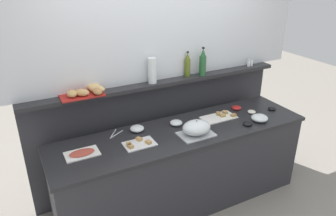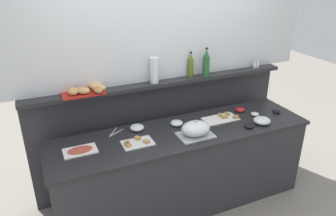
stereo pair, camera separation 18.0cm
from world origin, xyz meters
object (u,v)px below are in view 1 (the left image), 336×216
sandwich_platter_front (220,117)px  pepper_shaker (252,62)px  glass_bowl_medium (137,129)px  sandwich_platter_side (139,144)px  glass_bowl_small (260,118)px  condiment_bowl_red (252,112)px  condiment_bowl_dark (272,108)px  water_carafe (152,70)px  cold_cuts_platter (82,153)px  glass_bowl_large (176,123)px  bread_basket (87,91)px  condiment_bowl_teal (236,108)px  condiment_bowl_cream (248,124)px  olive_oil_bottle (187,65)px  salt_shaker (249,63)px  wine_bottle_green (203,63)px  serving_cloche (196,128)px  serving_tongs (115,134)px

sandwich_platter_front → pepper_shaker: bearing=28.0°
glass_bowl_medium → sandwich_platter_side: bearing=-109.2°
glass_bowl_small → condiment_bowl_red: 0.20m
glass_bowl_medium → condiment_bowl_dark: 1.57m
water_carafe → cold_cuts_platter: bearing=-154.3°
glass_bowl_large → bread_basket: bearing=159.8°
glass_bowl_large → condiment_bowl_teal: 0.80m
cold_cuts_platter → bread_basket: bread_basket is taller
condiment_bowl_cream → pepper_shaker: (0.56, 0.65, 0.41)m
glass_bowl_large → olive_oil_bottle: (0.32, 0.34, 0.48)m
condiment_bowl_dark → salt_shaker: salt_shaker is taller
glass_bowl_large → glass_bowl_small: glass_bowl_small is taller
sandwich_platter_side → condiment_bowl_cream: bearing=-7.6°
condiment_bowl_dark → glass_bowl_large: bearing=171.6°
sandwich_platter_side → glass_bowl_small: glass_bowl_small is taller
sandwich_platter_front → bread_basket: bearing=164.7°
glass_bowl_small → wine_bottle_green: (-0.34, 0.60, 0.49)m
water_carafe → bread_basket: bearing=-178.7°
serving_cloche → glass_bowl_large: size_ratio=2.64×
condiment_bowl_dark → water_carafe: water_carafe is taller
condiment_bowl_dark → condiment_bowl_cream: 0.53m
condiment_bowl_dark → condiment_bowl_red: size_ratio=0.98×
condiment_bowl_red → wine_bottle_green: bearing=134.0°
condiment_bowl_red → salt_shaker: bearing=57.5°
condiment_bowl_dark → condiment_bowl_teal: (-0.35, 0.20, 0.00)m
sandwich_platter_side → condiment_bowl_red: sandwich_platter_side is taller
glass_bowl_large → serving_cloche: bearing=-75.3°
condiment_bowl_dark → olive_oil_bottle: olive_oil_bottle is taller
cold_cuts_platter → sandwich_platter_front: bearing=1.9°
glass_bowl_medium → salt_shaker: salt_shaker is taller
condiment_bowl_cream → olive_oil_bottle: (-0.33, 0.68, 0.49)m
condiment_bowl_cream → water_carafe: water_carafe is taller
glass_bowl_medium → pepper_shaker: bearing=8.7°
condiment_bowl_teal → water_carafe: bearing=162.6°
sandwich_platter_side → bread_basket: (-0.31, 0.48, 0.41)m
wine_bottle_green → water_carafe: 0.60m
sandwich_platter_front → serving_tongs: (-1.14, 0.16, -0.00)m
sandwich_platter_front → condiment_bowl_red: size_ratio=4.17×
salt_shaker → condiment_bowl_red: bearing=-122.5°
sandwich_platter_front → condiment_bowl_dark: 0.65m
cold_cuts_platter → glass_bowl_small: 1.83m
glass_bowl_medium → condiment_bowl_teal: bearing=-1.8°
serving_cloche → salt_shaker: (1.09, 0.59, 0.35)m
condiment_bowl_teal → glass_bowl_small: bearing=-85.4°
glass_bowl_medium → condiment_bowl_dark: glass_bowl_medium is taller
condiment_bowl_dark → olive_oil_bottle: bearing=148.4°
glass_bowl_large → serving_tongs: size_ratio=0.78×
salt_shaker → serving_cloche: bearing=-151.9°
pepper_shaker → glass_bowl_large: bearing=-165.6°
sandwich_platter_side → glass_bowl_medium: (0.09, 0.25, 0.01)m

